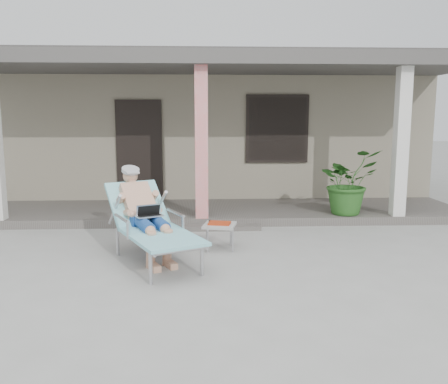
{
  "coord_description": "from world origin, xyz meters",
  "views": [
    {
      "loc": [
        -0.01,
        -6.03,
        1.92
      ],
      "look_at": [
        0.31,
        0.6,
        0.85
      ],
      "focal_mm": 38.0,
      "sensor_mm": 36.0,
      "label": 1
    }
  ],
  "objects": [
    {
      "name": "porch_step",
      "position": [
        0.0,
        1.85,
        0.04
      ],
      "size": [
        2.0,
        0.3,
        0.07
      ],
      "primitive_type": "cube",
      "color": "#605B56",
      "rests_on": "ground"
    },
    {
      "name": "side_table",
      "position": [
        0.25,
        0.65,
        0.34
      ],
      "size": [
        0.53,
        0.53,
        0.4
      ],
      "rotation": [
        0.0,
        0.0,
        -0.21
      ],
      "color": "#AAAAA5",
      "rests_on": "ground"
    },
    {
      "name": "ground",
      "position": [
        0.0,
        0.0,
        0.0
      ],
      "size": [
        60.0,
        60.0,
        0.0
      ],
      "primitive_type": "plane",
      "color": "#9E9E99",
      "rests_on": "ground"
    },
    {
      "name": "house",
      "position": [
        0.0,
        6.5,
        1.67
      ],
      "size": [
        10.4,
        5.4,
        3.3
      ],
      "color": "gray",
      "rests_on": "ground"
    },
    {
      "name": "lounger",
      "position": [
        -0.73,
        0.23,
        0.8
      ],
      "size": [
        1.51,
        2.06,
        1.3
      ],
      "rotation": [
        0.0,
        0.0,
        0.45
      ],
      "color": "#B7B7BC",
      "rests_on": "ground"
    },
    {
      "name": "porch_overhang",
      "position": [
        0.0,
        2.95,
        2.79
      ],
      "size": [
        10.0,
        2.3,
        2.85
      ],
      "color": "silver",
      "rests_on": "porch_deck"
    },
    {
      "name": "potted_palm",
      "position": [
        2.64,
        2.35,
        0.74
      ],
      "size": [
        1.33,
        1.26,
        1.18
      ],
      "primitive_type": "imported",
      "rotation": [
        0.0,
        0.0,
        0.39
      ],
      "color": "#26591E",
      "rests_on": "porch_deck"
    },
    {
      "name": "porch_deck",
      "position": [
        0.0,
        3.0,
        0.07
      ],
      "size": [
        10.0,
        2.0,
        0.15
      ],
      "primitive_type": "cube",
      "color": "#605B56",
      "rests_on": "ground"
    }
  ]
}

